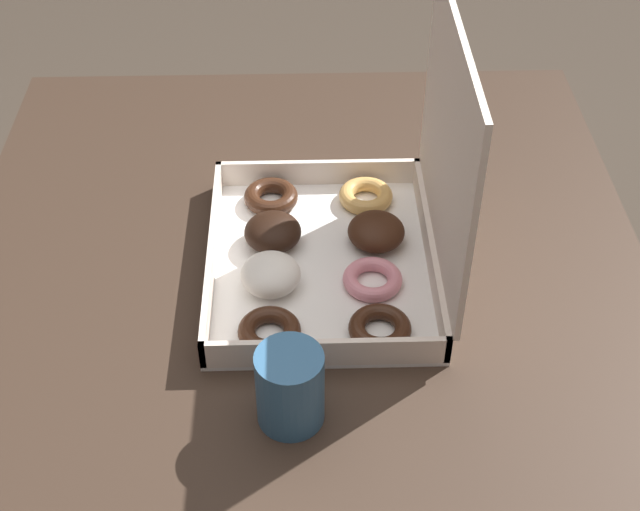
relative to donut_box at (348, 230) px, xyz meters
name	(u,v)px	position (x,y,z in m)	size (l,w,h in m)	color
dining_table	(302,337)	(0.05, -0.06, -0.15)	(1.15, 0.97, 0.72)	#38281E
donut_box	(348,230)	(0.00, 0.00, 0.00)	(0.38, 0.32, 0.36)	white
coffee_mug	(288,387)	(0.26, -0.08, -0.01)	(0.08, 0.08, 0.10)	teal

